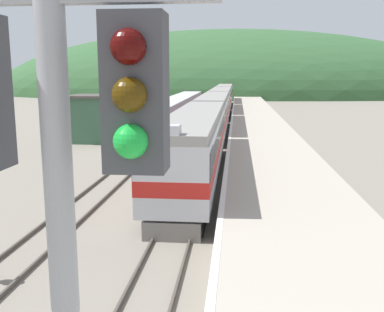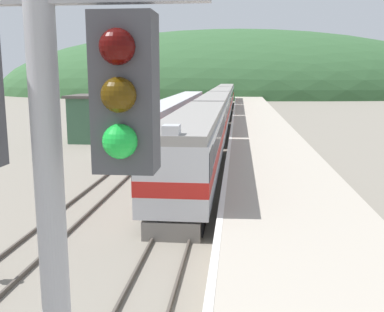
# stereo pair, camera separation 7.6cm
# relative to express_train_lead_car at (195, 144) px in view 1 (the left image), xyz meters

# --- Properties ---
(track_main) EXTENTS (1.52, 180.00, 0.16)m
(track_main) POSITION_rel_express_train_lead_car_xyz_m (0.00, 45.03, -2.17)
(track_main) COLOR #4C443D
(track_main) RESTS_ON ground
(track_siding) EXTENTS (1.52, 180.00, 0.16)m
(track_siding) POSITION_rel_express_train_lead_car_xyz_m (-4.97, 45.03, -2.17)
(track_siding) COLOR #4C443D
(track_siding) RESTS_ON ground
(platform) EXTENTS (6.18, 140.00, 1.04)m
(platform) POSITION_rel_express_train_lead_car_xyz_m (4.85, 25.03, -1.74)
(platform) COLOR #ADA393
(platform) RESTS_ON ground
(distant_hills) EXTENTS (145.31, 65.39, 38.39)m
(distant_hills) POSITION_rel_express_train_lead_car_xyz_m (0.00, 111.79, -2.25)
(distant_hills) COLOR #335B33
(distant_hills) RESTS_ON ground
(station_shed) EXTENTS (6.83, 4.95, 4.40)m
(station_shed) POSITION_rel_express_train_lead_car_xyz_m (-9.80, 15.04, -0.03)
(station_shed) COLOR #385B42
(station_shed) RESTS_ON ground
(express_train_lead_car) EXTENTS (2.96, 20.85, 4.48)m
(express_train_lead_car) POSITION_rel_express_train_lead_car_xyz_m (0.00, 0.00, 0.00)
(express_train_lead_car) COLOR black
(express_train_lead_car) RESTS_ON ground
(carriage_second) EXTENTS (2.95, 20.15, 4.12)m
(carriage_second) POSITION_rel_express_train_lead_car_xyz_m (0.00, 21.61, -0.01)
(carriage_second) COLOR black
(carriage_second) RESTS_ON ground
(carriage_third) EXTENTS (2.95, 20.15, 4.12)m
(carriage_third) POSITION_rel_express_train_lead_car_xyz_m (0.00, 42.65, -0.01)
(carriage_third) COLOR black
(carriage_third) RESTS_ON ground
(carriage_fourth) EXTENTS (2.95, 20.15, 4.12)m
(carriage_fourth) POSITION_rel_express_train_lead_car_xyz_m (0.00, 63.68, -0.01)
(carriage_fourth) COLOR black
(carriage_fourth) RESTS_ON ground
(siding_train) EXTENTS (2.90, 43.02, 3.41)m
(siding_train) POSITION_rel_express_train_lead_car_xyz_m (-4.97, 27.64, -0.49)
(siding_train) COLOR black
(siding_train) RESTS_ON ground
(signal_mast_main) EXTENTS (2.20, 0.42, 7.77)m
(signal_mast_main) POSITION_rel_express_train_lead_car_xyz_m (1.21, -23.46, 2.84)
(signal_mast_main) COLOR #9E9EA3
(signal_mast_main) RESTS_ON ground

